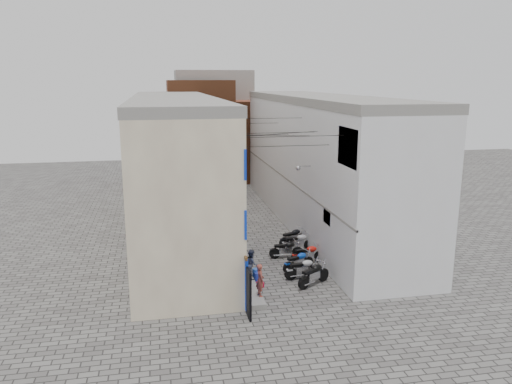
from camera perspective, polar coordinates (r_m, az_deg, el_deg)
ground at (r=23.26m, az=5.19°, el=-12.92°), size 90.00×90.00×0.00m
plinth at (r=34.77m, az=-4.11°, el=-3.89°), size 0.90×26.00×0.25m
building_left at (r=33.51m, az=-9.20°, el=3.03°), size 5.10×27.00×9.00m
building_right at (r=35.31m, az=7.22°, el=3.60°), size 5.94×26.00×9.00m
building_far_brick_left at (r=48.51m, az=-6.37°, el=6.68°), size 6.00×6.00×10.00m
building_far_brick_right at (r=51.25m, az=-0.93°, el=5.95°), size 5.00×6.00×8.00m
building_far_concrete at (r=54.61m, az=-4.82°, el=7.91°), size 8.00×5.00×11.00m
far_shopfront at (r=46.53m, az=-3.50°, el=1.74°), size 2.00×0.30×2.40m
overhead_wires at (r=28.53m, az=1.15°, el=6.85°), size 5.80×13.02×1.32m
motorcycle_a at (r=25.31m, az=6.64°, el=-9.21°), size 2.20×1.70×1.25m
motorcycle_b at (r=26.07m, az=5.45°, el=-8.58°), size 2.12×0.89×1.19m
motorcycle_c at (r=27.08m, az=4.88°, el=-7.78°), size 2.10×1.37×1.16m
motorcycle_d at (r=28.16m, az=5.96°, el=-6.95°), size 2.11×0.84×1.19m
motorcycle_e at (r=28.87m, az=3.46°, el=-6.45°), size 1.99×0.67×1.15m
motorcycle_f at (r=30.00m, az=4.81°, el=-5.63°), size 2.17×0.76×1.24m
motorcycle_g at (r=30.95m, az=4.27°, el=-5.05°), size 2.20×1.51×1.23m
person_a at (r=23.34m, az=0.47°, el=-10.01°), size 0.42×0.60×1.55m
person_b at (r=25.33m, az=-0.53°, el=-8.21°), size 0.60×0.75×1.48m
water_jug_near at (r=25.67m, az=0.14°, el=-9.72°), size 0.38×0.38×0.49m
water_jug_far at (r=25.95m, az=-0.02°, el=-9.37°), size 0.43×0.43×0.57m
red_crate at (r=25.15m, az=0.48°, el=-10.54°), size 0.36×0.27×0.23m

